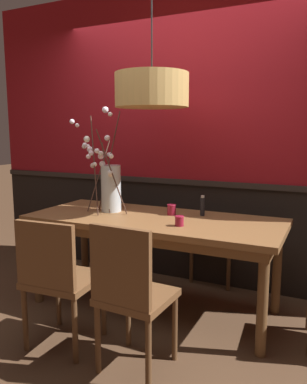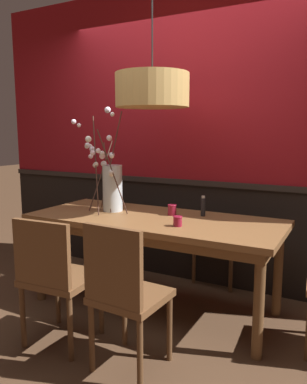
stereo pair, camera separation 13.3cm
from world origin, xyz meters
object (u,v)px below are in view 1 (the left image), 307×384
chair_far_side_right (221,227)px  chair_near_side_left (58,275)px  candle_holder_nearer_center (179,221)px  vase_with_blossoms (109,185)px  pendant_lamp (152,90)px  dining_table (154,227)px  candle_holder_nearer_edge (172,210)px  condiment_bottle (203,206)px  chair_near_side_right (131,291)px

chair_far_side_right → chair_near_side_left: 1.80m
chair_far_side_right → candle_holder_nearer_center: bearing=-91.4°
vase_with_blossoms → pendant_lamp: (0.40, 0.01, 0.77)m
chair_far_side_right → pendant_lamp: size_ratio=0.78×
dining_table → candle_holder_nearer_center: bearing=-31.2°
dining_table → pendant_lamp: 1.09m
chair_near_side_left → candle_holder_nearer_edge: bearing=67.2°
dining_table → chair_near_side_left: 0.89m
dining_table → pendant_lamp: (-0.05, 0.06, 1.09)m
candle_holder_nearer_edge → pendant_lamp: pendant_lamp is taller
vase_with_blossoms → condiment_bottle: 0.82m
condiment_bottle → dining_table: bearing=-145.5°
chair_near_side_right → vase_with_blossoms: size_ratio=1.03×
chair_near_side_right → pendant_lamp: (-0.30, 0.91, 1.25)m
dining_table → condiment_bottle: (0.34, 0.23, 0.16)m
vase_with_blossoms → candle_holder_nearer_edge: (0.55, 0.09, -0.18)m
chair_near_side_left → candle_holder_nearer_center: bearing=46.9°
vase_with_blossoms → pendant_lamp: size_ratio=0.77×
chair_far_side_right → vase_with_blossoms: vase_with_blossoms is taller
chair_near_side_left → candle_holder_nearer_center: size_ratio=11.91×
candle_holder_nearer_center → condiment_bottle: condiment_bottle is taller
dining_table → chair_near_side_left: bearing=-110.5°
pendant_lamp → chair_near_side_left: bearing=-106.4°
candle_holder_nearer_edge → pendant_lamp: size_ratio=0.08×
vase_with_blossoms → condiment_bottle: vase_with_blossoms is taller
chair_near_side_left → condiment_bottle: condiment_bottle is taller
condiment_bottle → pendant_lamp: pendant_lamp is taller
dining_table → chair_near_side_left: size_ratio=2.28×
chair_near_side_right → candle_holder_nearer_center: chair_near_side_right is taller
chair_near_side_right → condiment_bottle: 1.13m
dining_table → candle_holder_nearer_edge: 0.22m
vase_with_blossoms → condiment_bottle: bearing=12.6°
chair_near_side_left → candle_holder_nearer_edge: size_ratio=10.01×
chair_near_side_right → chair_near_side_left: bearing=177.0°
chair_far_side_right → chair_near_side_left: bearing=-110.4°
vase_with_blossoms → pendant_lamp: 0.87m
chair_near_side_right → pendant_lamp: pendant_lamp is taller
dining_table → chair_near_side_left: (-0.31, -0.82, -0.17)m
dining_table → chair_far_side_right: bearing=69.6°
candle_holder_nearer_center → candle_holder_nearer_edge: bearing=121.5°
vase_with_blossoms → pendant_lamp: pendant_lamp is taller
chair_near_side_left → vase_with_blossoms: bearing=99.3°
candle_holder_nearer_edge → chair_near_side_left: bearing=-112.8°
candle_holder_nearer_edge → condiment_bottle: condiment_bottle is taller
chair_near_side_right → pendant_lamp: bearing=108.3°
chair_near_side_right → chair_near_side_left: chair_near_side_right is taller
vase_with_blossoms → candle_holder_nearer_center: 0.80m
chair_near_side_left → condiment_bottle: (0.64, 1.05, 0.33)m
chair_far_side_right → dining_table: bearing=-110.4°
vase_with_blossoms → candle_holder_nearer_center: (0.74, -0.23, -0.19)m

